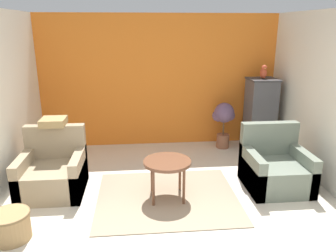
{
  "coord_description": "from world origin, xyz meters",
  "views": [
    {
      "loc": [
        -0.42,
        -2.74,
        2.19
      ],
      "look_at": [
        0.0,
        1.64,
        0.85
      ],
      "focal_mm": 35.0,
      "sensor_mm": 36.0,
      "label": 1
    }
  ],
  "objects_px": {
    "coffee_table": "(167,165)",
    "wicker_basket": "(11,225)",
    "parrot": "(263,72)",
    "birdcage": "(260,114)",
    "armchair_right": "(275,169)",
    "potted_plant": "(224,118)",
    "armchair_left": "(53,173)"
  },
  "relations": [
    {
      "from": "potted_plant",
      "to": "wicker_basket",
      "type": "height_order",
      "value": "potted_plant"
    },
    {
      "from": "armchair_left",
      "to": "parrot",
      "type": "xyz_separation_m",
      "value": [
        3.39,
        1.34,
        1.15
      ]
    },
    {
      "from": "potted_plant",
      "to": "wicker_basket",
      "type": "relative_size",
      "value": 2.05
    },
    {
      "from": "armchair_right",
      "to": "parrot",
      "type": "relative_size",
      "value": 3.54
    },
    {
      "from": "potted_plant",
      "to": "coffee_table",
      "type": "bearing_deg",
      "value": -124.08
    },
    {
      "from": "coffee_table",
      "to": "parrot",
      "type": "relative_size",
      "value": 2.55
    },
    {
      "from": "coffee_table",
      "to": "birdcage",
      "type": "bearing_deg",
      "value": 42.17
    },
    {
      "from": "wicker_basket",
      "to": "birdcage",
      "type": "bearing_deg",
      "value": 33.7
    },
    {
      "from": "coffee_table",
      "to": "potted_plant",
      "type": "bearing_deg",
      "value": 55.92
    },
    {
      "from": "potted_plant",
      "to": "wicker_basket",
      "type": "distance_m",
      "value": 3.9
    },
    {
      "from": "birdcage",
      "to": "coffee_table",
      "type": "bearing_deg",
      "value": -137.83
    },
    {
      "from": "birdcage",
      "to": "potted_plant",
      "type": "height_order",
      "value": "birdcage"
    },
    {
      "from": "coffee_table",
      "to": "wicker_basket",
      "type": "bearing_deg",
      "value": -157.57
    },
    {
      "from": "armchair_left",
      "to": "wicker_basket",
      "type": "height_order",
      "value": "armchair_left"
    },
    {
      "from": "birdcage",
      "to": "parrot",
      "type": "xyz_separation_m",
      "value": [
        0.0,
        0.0,
        0.76
      ]
    },
    {
      "from": "armchair_left",
      "to": "potted_plant",
      "type": "xyz_separation_m",
      "value": [
        2.75,
        1.45,
        0.3
      ]
    },
    {
      "from": "armchair_left",
      "to": "potted_plant",
      "type": "distance_m",
      "value": 3.12
    },
    {
      "from": "parrot",
      "to": "wicker_basket",
      "type": "bearing_deg",
      "value": -146.28
    },
    {
      "from": "potted_plant",
      "to": "armchair_left",
      "type": "bearing_deg",
      "value": -152.22
    },
    {
      "from": "coffee_table",
      "to": "armchair_right",
      "type": "xyz_separation_m",
      "value": [
        1.54,
        0.18,
        -0.21
      ]
    },
    {
      "from": "armchair_left",
      "to": "potted_plant",
      "type": "relative_size",
      "value": 1.01
    },
    {
      "from": "birdcage",
      "to": "wicker_basket",
      "type": "distance_m",
      "value": 4.35
    },
    {
      "from": "armchair_right",
      "to": "armchair_left",
      "type": "bearing_deg",
      "value": 177.05
    },
    {
      "from": "parrot",
      "to": "wicker_basket",
      "type": "relative_size",
      "value": 0.58
    },
    {
      "from": "armchair_right",
      "to": "wicker_basket",
      "type": "distance_m",
      "value": 3.41
    },
    {
      "from": "armchair_right",
      "to": "wicker_basket",
      "type": "xyz_separation_m",
      "value": [
        -3.28,
        -0.9,
        -0.11
      ]
    },
    {
      "from": "potted_plant",
      "to": "wicker_basket",
      "type": "xyz_separation_m",
      "value": [
        -2.95,
        -2.51,
        -0.4
      ]
    },
    {
      "from": "armchair_left",
      "to": "wicker_basket",
      "type": "bearing_deg",
      "value": -100.79
    },
    {
      "from": "armchair_right",
      "to": "birdcage",
      "type": "xyz_separation_m",
      "value": [
        0.31,
        1.49,
        0.39
      ]
    },
    {
      "from": "armchair_left",
      "to": "armchair_right",
      "type": "bearing_deg",
      "value": -2.95
    },
    {
      "from": "armchair_right",
      "to": "potted_plant",
      "type": "distance_m",
      "value": 1.67
    },
    {
      "from": "coffee_table",
      "to": "wicker_basket",
      "type": "height_order",
      "value": "coffee_table"
    }
  ]
}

